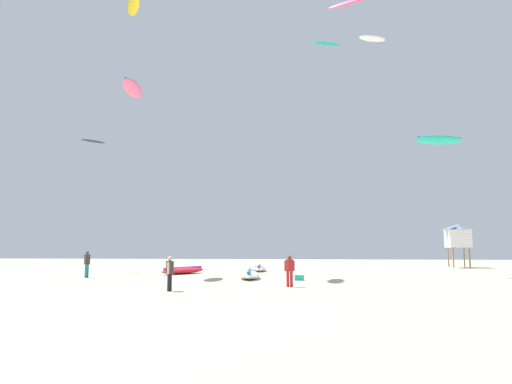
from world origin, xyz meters
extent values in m
plane|color=#C6B28C|center=(0.00, 0.00, 0.00)|extent=(120.00, 120.00, 0.00)
cylinder|color=black|center=(-2.36, 6.25, 0.38)|extent=(0.14, 0.14, 0.76)
cylinder|color=black|center=(-2.35, 6.42, 0.38)|extent=(0.14, 0.14, 0.76)
cylinder|color=#2D2D33|center=(-2.35, 6.34, 1.05)|extent=(0.35, 0.35, 0.57)
cylinder|color=beige|center=(-2.37, 6.13, 1.03)|extent=(0.10, 0.10, 0.53)
cylinder|color=beige|center=(-2.34, 6.54, 1.03)|extent=(0.10, 0.10, 0.53)
sphere|color=beige|center=(-2.35, 6.34, 1.44)|extent=(0.21, 0.21, 0.21)
cylinder|color=#B21E23|center=(2.85, 9.02, 0.39)|extent=(0.14, 0.14, 0.77)
cylinder|color=#B21E23|center=(3.03, 9.02, 0.39)|extent=(0.14, 0.14, 0.77)
cylinder|color=#B21E23|center=(2.94, 9.02, 1.06)|extent=(0.35, 0.35, 0.58)
cylinder|color=brown|center=(2.73, 9.03, 1.04)|extent=(0.10, 0.10, 0.53)
cylinder|color=brown|center=(3.14, 9.01, 1.04)|extent=(0.10, 0.10, 0.53)
sphere|color=brown|center=(2.94, 9.02, 1.46)|extent=(0.21, 0.21, 0.21)
cylinder|color=teal|center=(-10.24, 14.61, 0.42)|extent=(0.16, 0.16, 0.84)
cylinder|color=teal|center=(-10.23, 14.80, 0.42)|extent=(0.16, 0.16, 0.84)
cylinder|color=#2D2D33|center=(-10.24, 14.71, 1.16)|extent=(0.39, 0.39, 0.63)
cylinder|color=brown|center=(-10.25, 14.48, 1.13)|extent=(0.11, 0.11, 0.58)
cylinder|color=brown|center=(-10.22, 14.93, 1.13)|extent=(0.11, 0.11, 0.58)
sphere|color=brown|center=(-10.24, 14.71, 1.60)|extent=(0.23, 0.23, 0.23)
ellipsoid|color=white|center=(0.27, 14.82, 0.25)|extent=(1.75, 4.72, 0.55)
cylinder|color=blue|center=(0.27, 14.82, 0.46)|extent=(0.60, 4.25, 0.20)
ellipsoid|color=white|center=(0.05, 23.75, 0.23)|extent=(1.45, 4.19, 0.48)
cylinder|color=purple|center=(0.05, 23.75, 0.41)|extent=(0.44, 3.79, 0.18)
ellipsoid|color=red|center=(-5.10, 19.35, 0.24)|extent=(3.07, 4.46, 0.49)
cylinder|color=purple|center=(-5.10, 19.35, 0.44)|extent=(1.97, 3.68, 0.19)
cylinder|color=#8C704C|center=(19.28, 33.34, 0.95)|extent=(0.14, 0.14, 1.90)
cylinder|color=#8C704C|center=(19.28, 31.84, 0.95)|extent=(0.14, 0.14, 1.90)
cylinder|color=#8C704C|center=(17.78, 33.34, 0.95)|extent=(0.14, 0.14, 1.90)
cylinder|color=#8C704C|center=(17.78, 31.84, 0.95)|extent=(0.14, 0.14, 1.90)
cube|color=white|center=(18.53, 32.59, 2.75)|extent=(2.00, 2.00, 1.70)
pyramid|color=slate|center=(18.53, 32.59, 3.87)|extent=(2.30, 2.30, 0.55)
cube|color=#19B29E|center=(3.37, 13.61, 0.16)|extent=(0.56, 0.36, 0.32)
ellipsoid|color=#E5598C|center=(7.94, 26.25, 23.94)|extent=(3.90, 2.56, 0.95)
ellipsoid|color=#19B29E|center=(13.31, 19.20, 9.52)|extent=(3.72, 1.91, 0.72)
cylinder|color=purple|center=(13.31, 19.20, 9.68)|extent=(3.22, 0.97, 0.16)
ellipsoid|color=#E5598C|center=(-8.29, 16.61, 13.13)|extent=(1.30, 3.79, 0.93)
cylinder|color=blue|center=(-8.29, 16.61, 13.29)|extent=(0.39, 3.43, 0.16)
ellipsoid|color=yellow|center=(-13.65, 29.93, 26.84)|extent=(3.21, 4.41, 1.03)
ellipsoid|color=#2D2D33|center=(-14.52, 23.86, 11.12)|extent=(1.97, 2.10, 0.36)
ellipsoid|color=#19B29E|center=(6.47, 35.73, 24.44)|extent=(3.60, 2.21, 0.62)
ellipsoid|color=white|center=(11.17, 33.67, 23.85)|extent=(3.19, 1.97, 0.55)
camera|label=1|loc=(3.61, -14.36, 1.98)|focal=32.73mm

